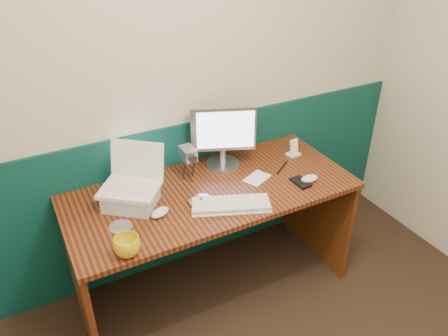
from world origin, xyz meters
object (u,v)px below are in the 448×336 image
laptop (127,171)px  mug (127,246)px  desk (212,242)px  monitor (223,137)px  keyboard (231,205)px  camcorder (189,165)px

laptop → mug: laptop is taller
desk → monitor: bearing=49.3°
desk → mug: mug is taller
keyboard → monitor: bearing=90.3°
mug → laptop: bearing=70.0°
desk → keyboard: keyboard is taller
laptop → monitor: size_ratio=0.77×
keyboard → mug: bearing=-148.1°
monitor → camcorder: (-0.24, -0.05, -0.10)m
laptop → camcorder: (0.37, 0.09, -0.12)m
monitor → camcorder: 0.27m
keyboard → laptop: bearing=172.2°
desk → keyboard: (0.02, -0.19, 0.39)m
desk → camcorder: 0.50m
keyboard → camcorder: bearing=125.4°
laptop → mug: (-0.13, -0.36, -0.16)m
desk → mug: bearing=-152.6°
mug → keyboard: bearing=9.8°
monitor → mug: bearing=-123.9°
laptop → keyboard: (0.45, -0.26, -0.20)m
laptop → monitor: bearing=51.3°
camcorder → mug: bearing=-138.7°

